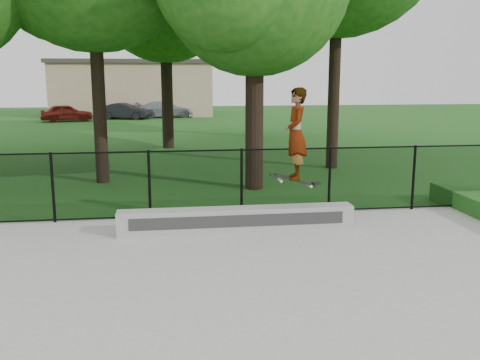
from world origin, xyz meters
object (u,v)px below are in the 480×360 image
at_px(grind_ledge, 237,220).
at_px(car_b, 125,111).
at_px(car_a, 67,113).
at_px(skater_airborne, 296,135).
at_px(car_c, 165,109).

bearing_deg(grind_ledge, car_b, 98.18).
height_order(grind_ledge, car_a, car_a).
bearing_deg(skater_airborne, car_c, 94.52).
bearing_deg(skater_airborne, car_a, 108.08).
height_order(car_c, skater_airborne, skater_airborne).
bearing_deg(grind_ledge, car_a, 106.02).
bearing_deg(car_b, skater_airborne, -155.96).
xyz_separation_m(car_a, skater_airborne, (9.16, -28.05, 1.39)).
bearing_deg(grind_ledge, skater_airborne, -5.60).
relative_size(grind_ledge, car_c, 1.22).
relative_size(car_a, car_c, 0.89).
height_order(grind_ledge, car_b, car_b).
bearing_deg(car_a, grind_ledge, -177.55).
height_order(grind_ledge, skater_airborne, skater_airborne).
height_order(car_a, car_b, car_a).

